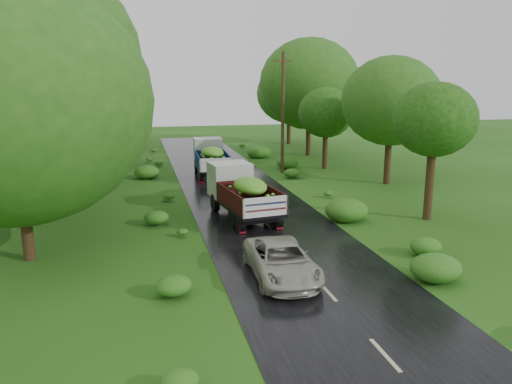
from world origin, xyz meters
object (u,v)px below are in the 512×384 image
object	(u,v)px
utility_pole	(283,112)
truck_near	(241,190)
car	(281,261)
truck_far	(210,156)

from	to	relation	value
utility_pole	truck_near	bearing A→B (deg)	-128.37
car	utility_pole	bearing A→B (deg)	74.94
car	truck_near	bearing A→B (deg)	89.64
truck_near	truck_far	xyz separation A→B (m)	(0.11, 11.37, 0.00)
truck_far	utility_pole	distance (m)	6.18
car	utility_pole	xyz separation A→B (m)	(5.71, 19.39, 3.86)
car	utility_pole	size ratio (longest dim) A/B	0.51
truck_near	utility_pole	distance (m)	12.94
truck_near	car	xyz separation A→B (m)	(-0.24, -8.07, -0.78)
truck_far	truck_near	bearing A→B (deg)	-88.23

